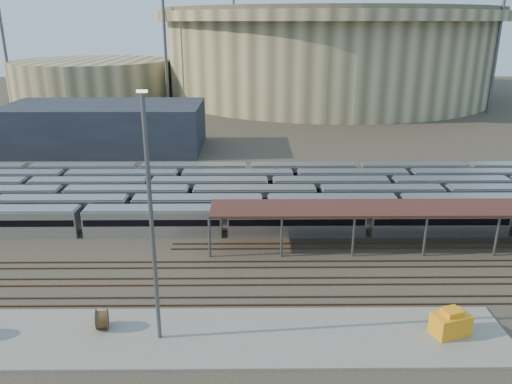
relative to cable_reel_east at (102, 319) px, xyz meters
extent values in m
plane|color=#383026|center=(16.64, 13.72, -1.13)|extent=(420.00, 420.00, 0.00)
cube|color=gray|center=(11.64, -1.28, -1.03)|extent=(50.00, 9.00, 0.20)
cube|color=silver|center=(10.13, 21.72, 0.67)|extent=(112.00, 2.90, 3.60)
cube|color=silver|center=(15.52, 25.92, 0.67)|extent=(112.00, 2.90, 3.60)
cube|color=silver|center=(23.51, 30.12, 0.67)|extent=(112.00, 2.90, 3.60)
cube|color=silver|center=(16.56, 34.32, 0.67)|extent=(112.00, 2.90, 3.60)
cube|color=silver|center=(20.77, 38.52, 0.67)|extent=(112.00, 2.90, 3.60)
cube|color=silver|center=(13.16, 42.72, 0.67)|extent=(112.00, 2.90, 3.60)
cylinder|color=#535358|center=(8.64, 15.02, 1.37)|extent=(0.30, 0.30, 5.00)
cylinder|color=#535358|center=(8.64, 20.42, 1.37)|extent=(0.30, 0.30, 5.00)
cylinder|color=#535358|center=(17.22, 15.02, 1.37)|extent=(0.30, 0.30, 5.00)
cylinder|color=#535358|center=(17.22, 20.42, 1.37)|extent=(0.30, 0.30, 5.00)
cylinder|color=#535358|center=(25.79, 15.02, 1.37)|extent=(0.30, 0.30, 5.00)
cylinder|color=#535358|center=(25.79, 20.42, 1.37)|extent=(0.30, 0.30, 5.00)
cylinder|color=#535358|center=(34.36, 15.02, 1.37)|extent=(0.30, 0.30, 5.00)
cylinder|color=#535358|center=(34.36, 20.42, 1.37)|extent=(0.30, 0.30, 5.00)
cylinder|color=#535358|center=(42.93, 15.02, 1.37)|extent=(0.30, 0.30, 5.00)
cylinder|color=#535358|center=(42.93, 20.42, 1.37)|extent=(0.30, 0.30, 5.00)
cube|color=#391B17|center=(38.64, 17.72, 4.02)|extent=(60.00, 6.00, 0.30)
cube|color=#4C3323|center=(16.64, 11.97, -1.04)|extent=(170.00, 0.12, 0.18)
cube|color=#4C3323|center=(16.64, 13.47, -1.04)|extent=(170.00, 0.12, 0.18)
cube|color=#4C3323|center=(16.64, 7.97, -1.04)|extent=(170.00, 0.12, 0.18)
cube|color=#4C3323|center=(16.64, 9.47, -1.04)|extent=(170.00, 0.12, 0.18)
cube|color=#4C3323|center=(16.64, 3.97, -1.04)|extent=(170.00, 0.12, 0.18)
cube|color=#4C3323|center=(16.64, 5.47, -1.04)|extent=(170.00, 0.12, 0.18)
cylinder|color=tan|center=(41.64, 153.72, 12.87)|extent=(116.00, 116.00, 28.00)
cylinder|color=tan|center=(41.64, 153.72, 28.37)|extent=(124.00, 124.00, 3.00)
cylinder|color=brown|center=(41.64, 153.72, 30.62)|extent=(120.00, 120.00, 1.50)
cylinder|color=tan|center=(-43.36, 143.72, 5.87)|extent=(56.00, 56.00, 14.00)
cube|color=#1E232D|center=(-18.36, 68.72, 3.87)|extent=(42.00, 20.00, 10.00)
cylinder|color=#535358|center=(-13.36, 123.72, 16.87)|extent=(1.00, 1.00, 36.00)
cylinder|color=#535358|center=(-68.36, 133.72, 16.87)|extent=(1.00, 1.00, 36.00)
cylinder|color=#535358|center=(86.64, 113.72, 16.87)|extent=(1.00, 1.00, 36.00)
cylinder|color=#535358|center=(6.64, 173.72, 16.87)|extent=(1.00, 1.00, 36.00)
cylinder|color=brown|center=(0.00, 0.00, 0.00)|extent=(1.40, 2.04, 1.86)
cylinder|color=#535358|center=(5.47, -1.45, 9.84)|extent=(0.36, 0.36, 21.55)
cube|color=#FFF2CC|center=(5.47, -1.45, 20.72)|extent=(0.81, 0.33, 0.20)
cube|color=orange|center=(31.41, -1.15, 0.07)|extent=(3.65, 2.87, 2.00)
camera|label=1|loc=(13.68, -39.30, 25.63)|focal=35.00mm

